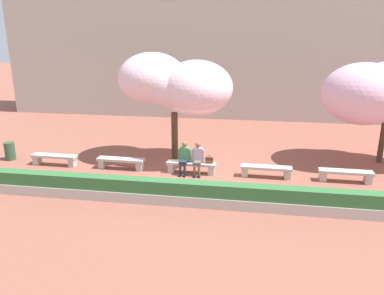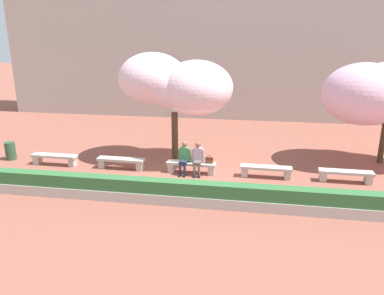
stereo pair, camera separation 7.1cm
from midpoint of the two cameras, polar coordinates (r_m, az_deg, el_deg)
name	(u,v)px [view 1 (the left image)]	position (r m, az deg, el deg)	size (l,w,h in m)	color
ground_plane	(191,173)	(14.97, -0.26, -3.88)	(100.00, 100.00, 0.00)	#8E5142
building_facade	(220,44)	(25.65, 4.19, 15.40)	(28.00, 4.00, 9.19)	#B7B2A8
stone_bench_west_end	(54,158)	(16.78, -20.36, -1.52)	(1.96, 0.45, 0.45)	#BCB7AD
stone_bench_near_west	(121,162)	(15.58, -10.93, -2.14)	(1.96, 0.45, 0.45)	#BCB7AD
stone_bench_center	(191,166)	(14.86, -0.26, -2.78)	(1.96, 0.45, 0.45)	#BCB7AD
stone_bench_near_east	(266,170)	(14.69, 11.08, -3.35)	(1.96, 0.45, 0.45)	#BCB7AD
stone_bench_east_end	(346,174)	(15.10, 22.23, -3.78)	(1.96, 0.45, 0.45)	#BCB7AD
person_seated_left	(184,156)	(14.72, -1.34, -1.36)	(0.51, 0.69, 1.29)	black
person_seated_right	(198,157)	(14.64, 0.75, -1.47)	(0.51, 0.69, 1.29)	black
handbag	(209,160)	(14.67, 2.51, -1.93)	(0.30, 0.15, 0.34)	brown
cherry_tree_main	(176,84)	(15.79, -2.66, 9.61)	(4.85, 3.31, 4.59)	#473323
planter_hedge_foreground	(177,193)	(12.24, -2.45, -6.92)	(16.89, 0.50, 0.80)	#BCB7AD
trash_bin	(10,151)	(18.25, -26.11, -0.49)	(0.44, 0.44, 0.78)	#2D5133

